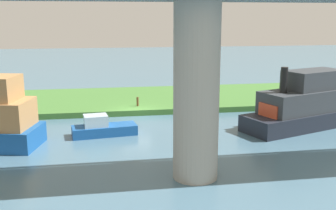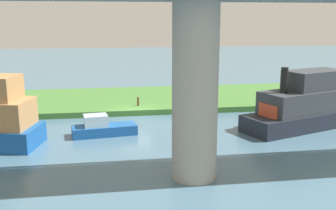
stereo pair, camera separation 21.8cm
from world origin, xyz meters
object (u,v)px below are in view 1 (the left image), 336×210
Objects in this scene: bridge_pylon at (196,93)px; riverboat_paddlewheel at (303,105)px; mooring_post at (138,102)px; pontoon_yellow at (102,128)px; person_on_bank at (190,97)px.

riverboat_paddlewheel is at bearing -141.40° from bridge_pylon.
bridge_pylon is at bearing 95.87° from mooring_post.
bridge_pylon is 13.77m from riverboat_paddlewheel.
mooring_post is at bearing -31.57° from riverboat_paddlewheel.
bridge_pylon reaches higher than pontoon_yellow.
mooring_post is at bearing -3.52° from person_on_bank.
bridge_pylon reaches higher than person_on_bank.
person_on_bank is 0.29× the size of pontoon_yellow.
riverboat_paddlewheel reaches higher than mooring_post.
mooring_post is at bearing -84.13° from bridge_pylon.
mooring_post is (1.64, -15.89, -3.70)m from bridge_pylon.
bridge_pylon is at bearing 38.60° from riverboat_paddlewheel.
pontoon_yellow is (8.02, 6.84, -0.65)m from person_on_bank.
mooring_post is at bearing -114.32° from pontoon_yellow.
riverboat_paddlewheel is (-12.17, 7.48, 0.88)m from mooring_post.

